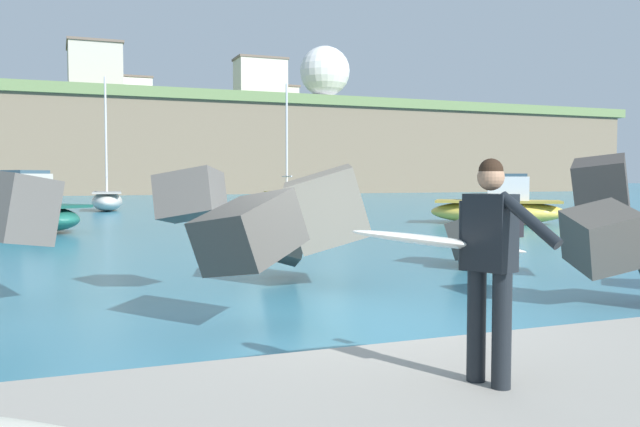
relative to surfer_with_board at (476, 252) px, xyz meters
The scene contains 13 objects.
ground_plane 3.44m from the surfer_with_board, 86.35° to the left, with size 400.00×400.00×0.00m, color teal.
breakwater_jetty 4.49m from the surfer_with_board, 95.12° to the left, with size 30.24×7.41×2.33m.
surfer_with_board is the anchor object (origin of this frame).
boat_near_left 22.59m from the surfer_with_board, 52.90° to the left, with size 5.50×4.70×2.05m.
boat_near_centre 35.25m from the surfer_with_board, 90.73° to the left, with size 1.96×4.24×7.55m.
boat_near_right 33.46m from the surfer_with_board, 73.94° to the left, with size 2.96×5.73×7.25m.
boat_mid_centre 20.93m from the surfer_with_board, 100.83° to the left, with size 4.26×4.73×2.14m.
headland_bluff 95.94m from the surfer_with_board, 77.07° to the left, with size 107.77×45.03×12.03m.
radar_dome 106.72m from the surfer_with_board, 68.66° to the left, with size 8.24×8.24×11.57m.
station_building_west 87.74m from the surfer_with_board, 74.64° to the left, with size 6.86×4.53×6.15m.
station_building_central 101.99m from the surfer_with_board, 85.44° to the left, with size 5.12×5.91×5.12m.
station_building_east 98.16m from the surfer_with_board, 73.61° to the left, with size 7.91×5.32×3.90m.
station_building_annex 85.70m from the surfer_with_board, 88.94° to the left, with size 6.59×8.10×6.65m.
Camera 1 is at (-3.26, -7.57, 1.86)m, focal length 37.31 mm.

